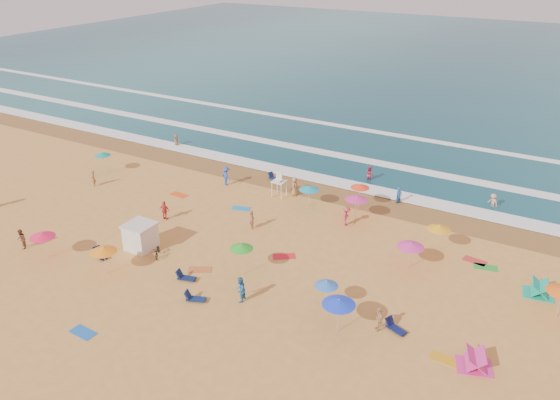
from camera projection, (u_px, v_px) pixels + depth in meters
The scene contains 13 objects.
ground at pixel (239, 244), 43.50m from camera, with size 220.00×220.00×0.00m, color gold.
ocean at pixel (472, 62), 109.25m from camera, with size 220.00×140.00×0.18m, color #0C4756.
wet_sand at pixel (310, 188), 53.28m from camera, with size 220.00×220.00×0.00m, color olive.
surf_foam at pixel (347, 159), 60.15m from camera, with size 200.00×18.70×0.05m.
cabana at pixel (141, 237), 42.52m from camera, with size 2.00×2.00×2.00m, color white.
cabana_roof at pixel (139, 225), 42.07m from camera, with size 2.20×2.20×0.12m, color silver.
bicycle at pixel (157, 251), 41.67m from camera, with size 0.58×1.66×0.87m, color black.
lifeguard_stand at pixel (279, 186), 51.21m from camera, with size 1.20×1.20×2.10m, color white, non-canonical shape.
beach_umbrellas at pixel (284, 230), 41.19m from camera, with size 51.93×23.25×0.79m.
loungers at pixel (279, 283), 38.30m from camera, with size 49.32×25.19×0.34m.
towels at pixel (221, 257), 41.74m from camera, with size 45.16×24.05×0.03m.
popup_tents at pixel (511, 319), 33.89m from camera, with size 4.57×11.41×1.20m.
beachgoers at pixel (257, 203), 48.45m from camera, with size 40.27×27.31×2.15m.
Camera 1 is at (21.67, -31.11, 21.87)m, focal length 35.00 mm.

